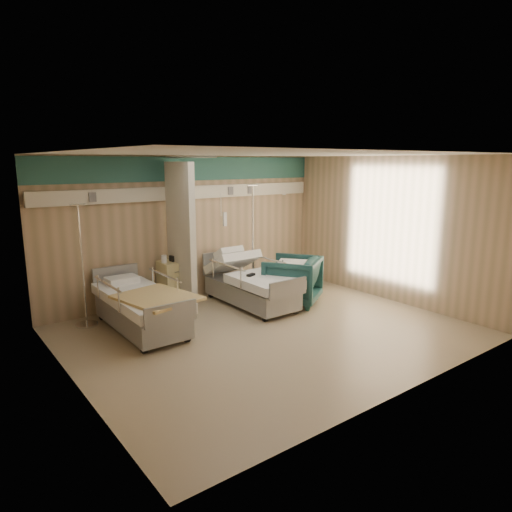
# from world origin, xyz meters

# --- Properties ---
(ground) EXTENTS (6.00, 5.00, 0.00)m
(ground) POSITION_xyz_m (0.00, 0.00, 0.00)
(ground) COLOR gray
(ground) RESTS_ON ground
(room_walls) EXTENTS (6.04, 5.04, 2.82)m
(room_walls) POSITION_xyz_m (-0.03, 0.25, 1.86)
(room_walls) COLOR tan
(room_walls) RESTS_ON ground
(bed_right) EXTENTS (1.00, 2.16, 0.63)m
(bed_right) POSITION_xyz_m (0.60, 1.30, 0.32)
(bed_right) COLOR white
(bed_right) RESTS_ON ground
(bed_left) EXTENTS (1.00, 2.16, 0.63)m
(bed_left) POSITION_xyz_m (-1.60, 1.30, 0.32)
(bed_left) COLOR white
(bed_left) RESTS_ON ground
(bedside_cabinet) EXTENTS (0.50, 0.48, 0.85)m
(bedside_cabinet) POSITION_xyz_m (-0.55, 2.20, 0.42)
(bedside_cabinet) COLOR beige
(bedside_cabinet) RESTS_ON ground
(visitor_armchair) EXTENTS (1.36, 1.36, 0.91)m
(visitor_armchair) POSITION_xyz_m (1.32, 0.93, 0.45)
(visitor_armchair) COLOR #1B4444
(visitor_armchair) RESTS_ON ground
(waffle_blanket) EXTENTS (0.92, 0.91, 0.08)m
(waffle_blanket) POSITION_xyz_m (1.32, 0.90, 0.95)
(waffle_blanket) COLOR white
(waffle_blanket) RESTS_ON visitor_armchair
(iv_stand_right) EXTENTS (0.40, 0.40, 2.23)m
(iv_stand_right) POSITION_xyz_m (1.20, 2.05, 0.46)
(iv_stand_right) COLOR silver
(iv_stand_right) RESTS_ON ground
(iv_stand_left) EXTENTS (0.36, 0.36, 2.03)m
(iv_stand_left) POSITION_xyz_m (-2.25, 2.06, 0.42)
(iv_stand_left) COLOR silver
(iv_stand_left) RESTS_ON ground
(call_remote) EXTENTS (0.20, 0.13, 0.04)m
(call_remote) POSITION_xyz_m (0.47, 1.12, 0.65)
(call_remote) COLOR black
(call_remote) RESTS_ON bed_right
(tan_blanket) EXTENTS (1.18, 1.37, 0.04)m
(tan_blanket) POSITION_xyz_m (-1.52, 0.84, 0.65)
(tan_blanket) COLOR tan
(tan_blanket) RESTS_ON bed_left
(toiletry_bag) EXTENTS (0.21, 0.15, 0.11)m
(toiletry_bag) POSITION_xyz_m (-0.50, 2.20, 0.90)
(toiletry_bag) COLOR black
(toiletry_bag) RESTS_ON bedside_cabinet
(white_cup) EXTENTS (0.10, 0.10, 0.14)m
(white_cup) POSITION_xyz_m (-0.74, 2.18, 0.92)
(white_cup) COLOR white
(white_cup) RESTS_ON bedside_cabinet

